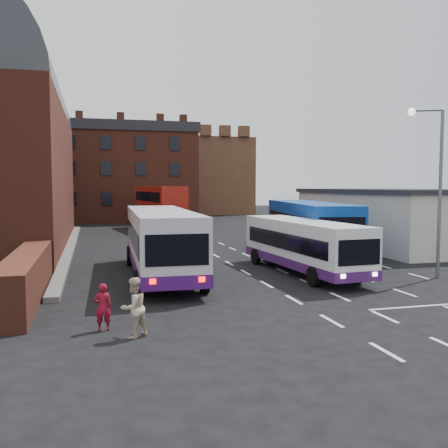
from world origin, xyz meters
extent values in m
plane|color=black|center=(0.00, 0.00, 0.00)|extent=(180.00, 180.00, 0.00)
cube|color=#602B1E|center=(-10.20, 2.00, 0.90)|extent=(1.20, 10.00, 1.80)
cube|color=beige|center=(15.00, 14.00, 2.00)|extent=(10.00, 16.00, 4.00)
cube|color=#282B30|center=(15.00, 14.00, 4.10)|extent=(10.40, 16.40, 0.30)
cube|color=brown|center=(-6.00, 46.00, 5.50)|extent=(22.00, 10.00, 11.00)
cube|color=brown|center=(6.00, 66.00, 6.00)|extent=(22.00, 22.00, 12.00)
cube|color=silver|center=(-4.38, 5.61, 1.92)|extent=(3.10, 12.12, 2.74)
cube|color=black|center=(-4.38, 5.61, 2.08)|extent=(3.12, 10.92, 0.99)
cylinder|color=black|center=(-5.63, 9.48, 0.55)|extent=(0.34, 1.10, 1.09)
cylinder|color=black|center=(-5.88, 1.39, 0.55)|extent=(0.34, 1.10, 1.09)
cylinder|color=black|center=(-2.90, 9.40, 0.55)|extent=(0.34, 1.10, 1.09)
cylinder|color=black|center=(-3.14, 1.30, 0.55)|extent=(0.34, 1.10, 1.09)
cube|color=silver|center=(2.74, 4.62, 1.59)|extent=(2.94, 10.10, 2.27)
cube|color=black|center=(2.74, 4.62, 1.72)|extent=(2.92, 8.91, 0.82)
cylinder|color=black|center=(4.09, 1.53, 0.45)|extent=(0.32, 0.92, 0.91)
cylinder|color=black|center=(3.63, 8.22, 0.45)|extent=(0.32, 0.92, 0.91)
cylinder|color=black|center=(1.83, 1.37, 0.45)|extent=(0.32, 0.92, 0.91)
cylinder|color=black|center=(1.37, 8.07, 0.45)|extent=(0.32, 0.92, 0.91)
cube|color=#0A3A98|center=(6.00, 11.02, 1.99)|extent=(4.69, 12.81, 2.85)
cube|color=black|center=(6.00, 11.02, 2.16)|extent=(4.57, 11.63, 1.02)
cylinder|color=black|center=(6.81, 6.87, 0.57)|extent=(0.49, 1.17, 1.14)
cylinder|color=black|center=(8.07, 15.20, 0.57)|extent=(0.49, 1.17, 1.14)
cylinder|color=black|center=(4.00, 7.30, 0.57)|extent=(0.49, 1.17, 1.14)
cylinder|color=black|center=(5.26, 15.63, 0.57)|extent=(0.49, 1.17, 1.14)
cube|color=#AA1D11|center=(-1.12, 31.29, 2.47)|extent=(3.96, 11.34, 3.94)
cube|color=black|center=(-1.12, 31.29, 1.92)|extent=(3.86, 10.16, 0.91)
cylinder|color=black|center=(0.60, 27.95, 0.50)|extent=(0.41, 1.04, 1.01)
cylinder|color=black|center=(-0.38, 35.36, 0.50)|extent=(0.41, 1.04, 1.01)
cylinder|color=black|center=(-1.90, 27.62, 0.50)|extent=(0.41, 1.04, 1.01)
cylinder|color=black|center=(-2.88, 35.03, 0.50)|extent=(0.41, 1.04, 1.01)
cylinder|color=#5C5E65|center=(8.60, 1.78, 4.04)|extent=(0.16, 0.16, 8.08)
cylinder|color=#5C5E65|center=(7.96, 2.08, 8.08)|extent=(1.33, 0.68, 0.10)
sphere|color=#FFF2CC|center=(7.32, 2.37, 8.03)|extent=(0.36, 0.36, 0.36)
imported|color=maroon|center=(-7.35, -3.18, 0.74)|extent=(0.55, 0.37, 1.49)
imported|color=beige|center=(-6.49, -4.12, 0.90)|extent=(1.10, 1.05, 1.79)
camera|label=1|loc=(-7.60, -18.80, 4.48)|focal=40.00mm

